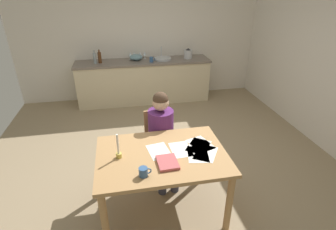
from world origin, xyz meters
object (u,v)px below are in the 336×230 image
at_px(dining_table, 162,162).
at_px(bottle_oil, 95,58).
at_px(wine_glass_near_sink, 145,54).
at_px(wine_glass_back_right, 130,54).
at_px(teacup_on_counter, 152,60).
at_px(book_magazine, 167,162).
at_px(sink_unit, 163,58).
at_px(candlestick, 119,151).
at_px(bottle_vinegar, 100,57).
at_px(wine_glass_by_kettle, 140,54).
at_px(person_seated, 162,133).
at_px(stovetop_kettle, 188,54).
at_px(chair_at_table, 160,140).
at_px(mixing_bowl, 136,57).
at_px(wine_glass_back_left, 134,54).
at_px(coffee_mug, 144,172).

bearing_deg(dining_table, bottle_oil, 104.57).
distance_m(wine_glass_near_sink, wine_glass_back_right, 0.31).
bearing_deg(wine_glass_back_right, dining_table, -88.27).
distance_m(bottle_oil, teacup_on_counter, 1.13).
height_order(book_magazine, sink_unit, sink_unit).
relative_size(dining_table, wine_glass_back_right, 8.71).
height_order(book_magazine, bottle_oil, bottle_oil).
xyz_separation_m(book_magazine, wine_glass_near_sink, (0.18, 3.51, 0.23)).
xyz_separation_m(candlestick, bottle_vinegar, (-0.29, 3.16, 0.17)).
xyz_separation_m(candlestick, book_magazine, (0.46, -0.19, -0.06)).
bearing_deg(sink_unit, dining_table, -100.03).
bearing_deg(book_magazine, wine_glass_by_kettle, 86.41).
bearing_deg(teacup_on_counter, book_magazine, -95.03).
distance_m(book_magazine, wine_glass_by_kettle, 3.52).
height_order(person_seated, stovetop_kettle, person_seated).
bearing_deg(sink_unit, chair_at_table, -100.80).
bearing_deg(wine_glass_by_kettle, mixing_bowl, -139.44).
relative_size(chair_at_table, stovetop_kettle, 3.95).
relative_size(stovetop_kettle, wine_glass_back_right, 1.43).
bearing_deg(wine_glass_near_sink, wine_glass_back_left, 180.00).
distance_m(book_magazine, stovetop_kettle, 3.54).
bearing_deg(bottle_oil, candlestick, -83.04).
relative_size(wine_glass_near_sink, teacup_on_counter, 1.31).
distance_m(mixing_bowl, wine_glass_back_right, 0.15).
xyz_separation_m(book_magazine, mixing_bowl, (-0.01, 3.43, 0.18)).
xyz_separation_m(dining_table, wine_glass_near_sink, (0.21, 3.34, 0.35)).
relative_size(chair_at_table, bottle_oil, 3.33).
relative_size(candlestick, wine_glass_back_right, 1.75).
distance_m(coffee_mug, candlestick, 0.39).
xyz_separation_m(wine_glass_near_sink, teacup_on_counter, (0.10, -0.30, -0.05)).
relative_size(stovetop_kettle, teacup_on_counter, 1.87).
distance_m(wine_glass_by_kettle, teacup_on_counter, 0.37).
relative_size(bottle_vinegar, wine_glass_near_sink, 1.73).
bearing_deg(mixing_bowl, stovetop_kettle, -3.58).
height_order(book_magazine, bottle_vinegar, bottle_vinegar).
bearing_deg(person_seated, wine_glass_by_kettle, 89.88).
distance_m(coffee_mug, wine_glass_by_kettle, 3.66).
bearing_deg(dining_table, chair_at_table, 82.68).
bearing_deg(bottle_vinegar, mixing_bowl, 6.14).
bearing_deg(bottle_oil, wine_glass_near_sink, 10.62).
relative_size(coffee_mug, wine_glass_back_left, 0.77).
height_order(candlestick, wine_glass_back_left, wine_glass_back_left).
height_order(wine_glass_by_kettle, teacup_on_counter, wine_glass_by_kettle).
height_order(bottle_oil, mixing_bowl, bottle_oil).
distance_m(candlestick, book_magazine, 0.51).
relative_size(chair_at_table, coffee_mug, 7.36).
distance_m(wine_glass_back_left, teacup_on_counter, 0.45).
distance_m(wine_glass_near_sink, wine_glass_back_left, 0.23).
height_order(candlestick, wine_glass_by_kettle, wine_glass_by_kettle).
bearing_deg(book_magazine, chair_at_table, 83.50).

